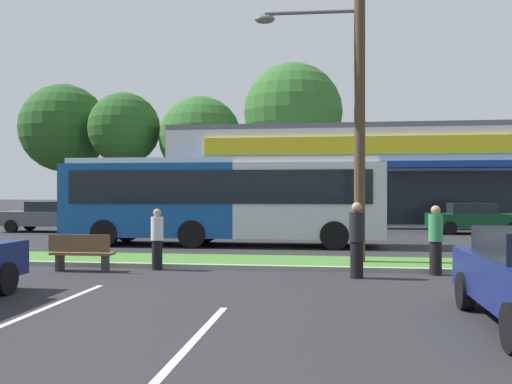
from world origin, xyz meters
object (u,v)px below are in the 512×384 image
at_px(city_bus, 223,198).
at_px(pedestrian_by_pole, 357,240).
at_px(utility_pole, 354,76).
at_px(bus_stop_bench, 81,252).
at_px(pedestrian_mid, 436,240).
at_px(pedestrian_near_bench, 157,239).
at_px(car_1, 48,216).
at_px(car_2, 475,218).

relative_size(city_bus, pedestrian_by_pole, 6.71).
xyz_separation_m(utility_pole, bus_stop_bench, (-6.88, -2.10, -4.67)).
bearing_deg(pedestrian_by_pole, pedestrian_mid, -177.43).
distance_m(utility_pole, bus_stop_bench, 8.58).
bearing_deg(bus_stop_bench, utility_pole, -163.03).
bearing_deg(bus_stop_bench, city_bus, -107.01).
bearing_deg(city_bus, bus_stop_bench, -107.74).
distance_m(pedestrian_near_bench, pedestrian_by_pole, 5.11).
relative_size(bus_stop_bench, car_1, 0.35).
height_order(car_2, pedestrian_near_bench, pedestrian_near_bench).
bearing_deg(pedestrian_near_bench, car_1, 124.84).
bearing_deg(city_bus, car_1, 149.66).
relative_size(utility_pole, pedestrian_mid, 5.72).
relative_size(city_bus, car_1, 2.60).
relative_size(car_2, pedestrian_near_bench, 2.83).
distance_m(utility_pole, car_1, 18.69).
height_order(utility_pole, pedestrian_mid, utility_pole).
height_order(city_bus, pedestrian_mid, city_bus).
bearing_deg(pedestrian_by_pole, car_2, -131.62).
bearing_deg(pedestrian_mid, pedestrian_by_pole, 92.04).
distance_m(bus_stop_bench, car_1, 15.03).
height_order(utility_pole, car_2, utility_pole).
xyz_separation_m(bus_stop_bench, pedestrian_near_bench, (1.79, 0.59, 0.29)).
height_order(pedestrian_by_pole, pedestrian_mid, pedestrian_by_pole).
xyz_separation_m(car_2, pedestrian_near_bench, (-11.23, -13.80, 0.04)).
bearing_deg(car_1, pedestrian_mid, 143.34).
xyz_separation_m(city_bus, pedestrian_by_pole, (4.64, -7.38, -0.87)).
height_order(car_2, pedestrian_mid, pedestrian_mid).
bearing_deg(city_bus, car_2, 32.74).
bearing_deg(pedestrian_mid, car_2, -36.27).
bearing_deg(pedestrian_near_bench, car_2, 47.97).
distance_m(pedestrian_by_pole, pedestrian_mid, 2.06).
bearing_deg(bus_stop_bench, car_2, -132.14).
bearing_deg(bus_stop_bench, pedestrian_mid, -176.00).
height_order(utility_pole, pedestrian_near_bench, utility_pole).
bearing_deg(pedestrian_near_bench, pedestrian_mid, -2.73).
distance_m(car_2, pedestrian_mid, 14.42).
distance_m(utility_pole, city_bus, 7.74).
height_order(pedestrian_near_bench, pedestrian_by_pole, pedestrian_by_pole).
bearing_deg(pedestrian_mid, utility_pole, 32.74).
relative_size(utility_pole, pedestrian_by_pole, 5.44).
xyz_separation_m(city_bus, car_1, (-9.94, 5.65, -0.99)).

